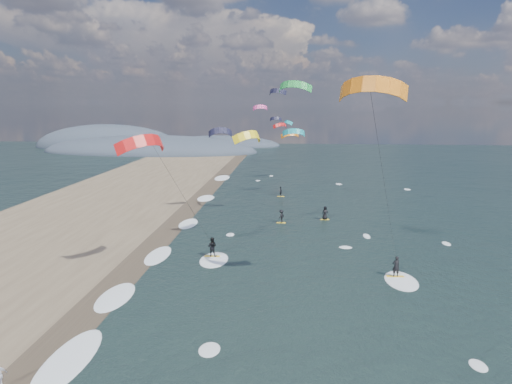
{
  "coord_description": "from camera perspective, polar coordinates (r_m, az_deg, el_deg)",
  "views": [
    {
      "loc": [
        1.94,
        -22.81,
        14.32
      ],
      "look_at": [
        -1.0,
        12.0,
        7.0
      ],
      "focal_mm": 30.0,
      "sensor_mm": 36.0,
      "label": 1
    }
  ],
  "objects": [
    {
      "name": "bg_kite_field",
      "position": [
        75.02,
        2.82,
        9.98
      ],
      "size": [
        12.41,
        72.71,
        9.05
      ],
      "color": "teal",
      "rests_on": "ground"
    },
    {
      "name": "wet_sand_strip",
      "position": [
        38.42,
        -17.14,
        -10.6
      ],
      "size": [
        3.0,
        240.0,
        0.0
      ],
      "primitive_type": "cube",
      "color": "#382D23",
      "rests_on": "ground"
    },
    {
      "name": "far_kitesurfers",
      "position": [
        54.97,
        5.42,
        -2.43
      ],
      "size": [
        6.95,
        15.75,
        1.71
      ],
      "color": "yellow",
      "rests_on": "ground"
    },
    {
      "name": "kitesurfer_near_a",
      "position": [
        30.07,
        15.75,
        8.12
      ],
      "size": [
        7.96,
        8.94,
        16.42
      ],
      "color": "yellow",
      "rests_on": "ground"
    },
    {
      "name": "ground",
      "position": [
        27.01,
        -0.03,
        -20.19
      ],
      "size": [
        260.0,
        260.0,
        0.0
      ],
      "primitive_type": "plane",
      "color": "black",
      "rests_on": "ground"
    },
    {
      "name": "kitesurfer_near_b",
      "position": [
        35.48,
        -11.26,
        1.76
      ],
      "size": [
        7.01,
        9.49,
        12.67
      ],
      "color": "yellow",
      "rests_on": "ground"
    },
    {
      "name": "shoreline_surf",
      "position": [
        42.17,
        -13.21,
        -8.34
      ],
      "size": [
        2.4,
        79.4,
        0.11
      ],
      "color": "white",
      "rests_on": "ground"
    },
    {
      "name": "coastal_hills",
      "position": [
        139.53,
        -14.86,
        5.55
      ],
      "size": [
        80.0,
        41.0,
        15.0
      ],
      "color": "#3D4756",
      "rests_on": "ground"
    }
  ]
}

